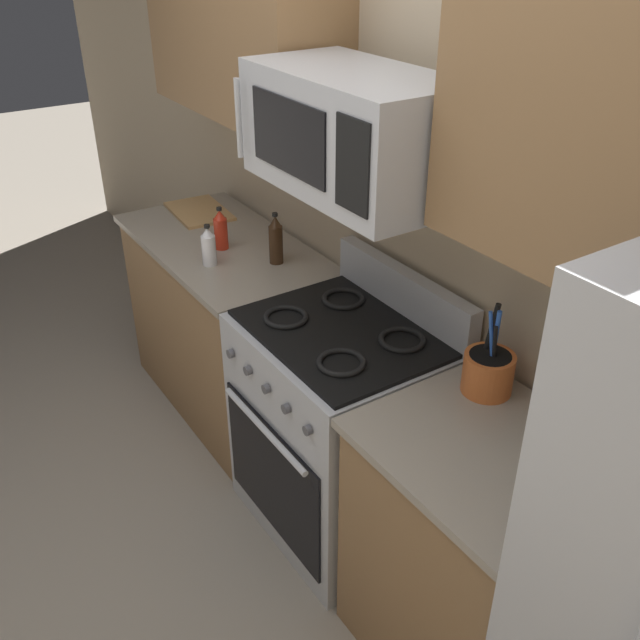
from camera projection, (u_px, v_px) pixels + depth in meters
name	position (u px, v px, depth m)	size (l,w,h in m)	color
ground_plane	(186.00, 589.00, 2.71)	(16.00, 16.00, 0.00)	gray
wall_back	(430.00, 212.00, 2.57)	(8.00, 0.10, 2.60)	tan
counter_left	(228.00, 325.00, 3.53)	(1.19, 0.63, 0.91)	olive
range_oven	(341.00, 427.00, 2.81)	(0.76, 0.67, 1.09)	#B2B5BA
counter_right	(472.00, 554.00, 2.28)	(0.71, 0.63, 0.91)	olive
microwave	(353.00, 132.00, 2.23)	(0.76, 0.44, 0.38)	#B2B5BA
upper_cabinets_left	(240.00, 18.00, 2.90)	(1.18, 0.34, 0.77)	olive
upper_cabinets_right	(592.00, 104.00, 1.64)	(0.70, 0.34, 0.77)	olive
utensil_crock	(488.00, 371.00, 2.25)	(0.16, 0.16, 0.30)	#D1662D
cutting_board	(199.00, 211.00, 3.61)	(0.38, 0.25, 0.02)	tan
bottle_hot_sauce	(221.00, 230.00, 3.19)	(0.06, 0.06, 0.20)	red
bottle_soy	(276.00, 240.00, 3.06)	(0.06, 0.06, 0.23)	#382314
bottle_vinegar	(209.00, 247.00, 3.05)	(0.06, 0.06, 0.19)	silver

